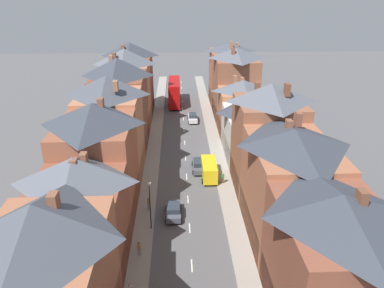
# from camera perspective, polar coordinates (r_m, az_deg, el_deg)

# --- Properties ---
(pavement_left) EXTENTS (2.20, 104.00, 0.14)m
(pavement_left) POSITION_cam_1_polar(r_m,az_deg,el_deg) (60.11, -5.90, -1.35)
(pavement_left) COLOR gray
(pavement_left) RESTS_ON ground
(pavement_right) EXTENTS (2.20, 104.00, 0.14)m
(pavement_right) POSITION_cam_1_polar(r_m,az_deg,el_deg) (60.31, 3.82, -1.19)
(pavement_right) COLOR gray
(pavement_right) RESTS_ON ground
(centre_line_dashes) EXTENTS (0.14, 97.80, 0.01)m
(centre_line_dashes) POSITION_cam_1_polar(r_m,az_deg,el_deg) (58.21, -0.98, -2.16)
(centre_line_dashes) COLOR silver
(centre_line_dashes) RESTS_ON ground
(terrace_row_left) EXTENTS (8.00, 75.27, 14.81)m
(terrace_row_left) POSITION_cam_1_polar(r_m,az_deg,el_deg) (47.54, -13.11, -0.06)
(terrace_row_left) COLOR brown
(terrace_row_left) RESTS_ON ground
(terrace_row_right) EXTENTS (8.00, 79.71, 14.44)m
(terrace_row_right) POSITION_cam_1_polar(r_m,az_deg,el_deg) (51.45, 10.56, 1.11)
(terrace_row_right) COLOR #935138
(terrace_row_right) RESTS_ON ground
(double_decker_bus_lead) EXTENTS (2.74, 10.80, 5.30)m
(double_decker_bus_lead) POSITION_cam_1_polar(r_m,az_deg,el_deg) (83.58, -2.73, 7.95)
(double_decker_bus_lead) COLOR #B70F0F
(double_decker_bus_lead) RESTS_ON ground
(car_near_silver) EXTENTS (1.90, 4.56, 1.62)m
(car_near_silver) POSITION_cam_1_polar(r_m,az_deg,el_deg) (54.26, 1.02, -3.22)
(car_near_silver) COLOR #4C515B
(car_near_silver) RESTS_ON ground
(car_parked_left_a) EXTENTS (1.90, 4.47, 1.64)m
(car_parked_left_a) POSITION_cam_1_polar(r_m,az_deg,el_deg) (73.21, 0.10, 4.06)
(car_parked_left_a) COLOR silver
(car_parked_left_a) RESTS_ON ground
(car_parked_right_a) EXTENTS (1.90, 3.99, 1.59)m
(car_parked_right_a) POSITION_cam_1_polar(r_m,az_deg,el_deg) (44.19, -2.85, -10.08)
(car_parked_right_a) COLOR #4C515B
(car_parked_right_a) RESTS_ON ground
(delivery_van) EXTENTS (2.20, 5.20, 2.41)m
(delivery_van) POSITION_cam_1_polar(r_m,az_deg,el_deg) (51.97, 2.61, -3.87)
(delivery_van) COLOR yellow
(delivery_van) RESTS_ON ground
(pedestrian_mid_left) EXTENTS (0.36, 0.22, 1.61)m
(pedestrian_mid_left) POSITION_cam_1_polar(r_m,az_deg,el_deg) (38.77, -8.09, -15.39)
(pedestrian_mid_left) COLOR gray
(pedestrian_mid_left) RESTS_ON pavement_left
(pedestrian_mid_right) EXTENTS (0.36, 0.22, 1.61)m
(pedestrian_mid_right) POSITION_cam_1_polar(r_m,az_deg,el_deg) (45.37, -6.60, -8.89)
(pedestrian_mid_right) COLOR gray
(pedestrian_mid_right) RESTS_ON pavement_left
(pedestrian_far_left) EXTENTS (0.36, 0.22, 1.61)m
(pedestrian_far_left) POSITION_cam_1_polar(r_m,az_deg,el_deg) (50.70, 4.73, -5.07)
(pedestrian_far_left) COLOR brown
(pedestrian_far_left) RESTS_ON pavement_right
(street_lamp) EXTENTS (0.20, 1.12, 5.50)m
(street_lamp) POSITION_cam_1_polar(r_m,az_deg,el_deg) (41.06, -6.39, -9.03)
(street_lamp) COLOR black
(street_lamp) RESTS_ON ground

